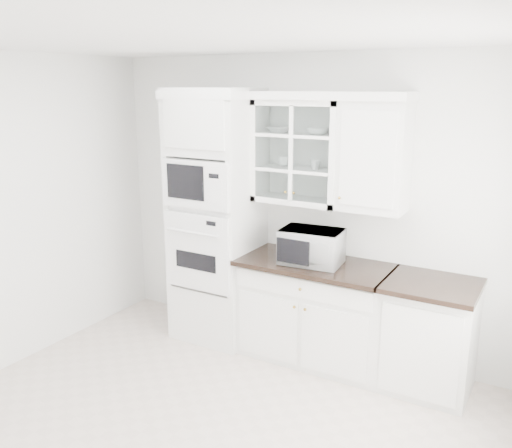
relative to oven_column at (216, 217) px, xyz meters
The scene contains 13 objects.
ground 2.00m from the oven_column, 62.12° to the right, with size 4.00×3.50×0.01m, color beige.
room_shell 1.37m from the oven_column, 52.79° to the right, with size 4.00×3.50×2.70m.
oven_column is the anchor object (origin of this frame).
base_cabinet_run 1.27m from the oven_column, ahead, with size 1.32×0.67×0.92m.
extra_base_cabinet 2.16m from the oven_column, ahead, with size 0.72×0.67×0.92m.
upper_cabinet_glass 1.03m from the oven_column, 12.10° to the left, with size 0.80×0.33×0.90m.
upper_cabinet_solid 1.60m from the oven_column, ahead, with size 0.55×0.33×0.90m, color white.
crown_molding 1.33m from the oven_column, 11.90° to the left, with size 2.14×0.38×0.07m, color white.
countertop_microwave 1.01m from the oven_column, ahead, with size 0.52×0.43×0.30m, color white.
bowl_a 1.03m from the oven_column, 17.22° to the left, with size 0.20×0.20×0.05m, color white.
bowl_b 1.28m from the oven_column, ahead, with size 0.18×0.18×0.06m, color white.
cup_a 0.86m from the oven_column, 16.42° to the left, with size 0.12×0.12×0.09m, color white.
cup_b 1.11m from the oven_column, ahead, with size 0.10×0.10×0.09m, color white.
Camera 1 is at (2.08, -2.72, 2.42)m, focal length 38.00 mm.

